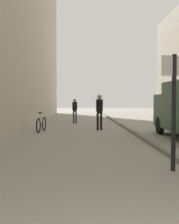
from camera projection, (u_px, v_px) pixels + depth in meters
name	position (u px, v px, depth m)	size (l,w,h in m)	color
ground_plane	(100.00, 133.00, 13.43)	(80.00, 80.00, 0.00)	gray
kerb_strip	(133.00, 132.00, 13.49)	(0.16, 40.00, 0.12)	slate
pedestrian_main_foreground	(75.00, 109.00, 18.85)	(0.33, 0.22, 1.65)	#2D3851
pedestrian_mid_block	(99.00, 110.00, 14.75)	(0.36, 0.26, 1.85)	black
street_sign_post	(174.00, 102.00, 6.29)	(0.60, 0.13, 2.60)	black
bicycle_leaning	(41.00, 124.00, 13.97)	(0.29, 1.76, 0.98)	black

